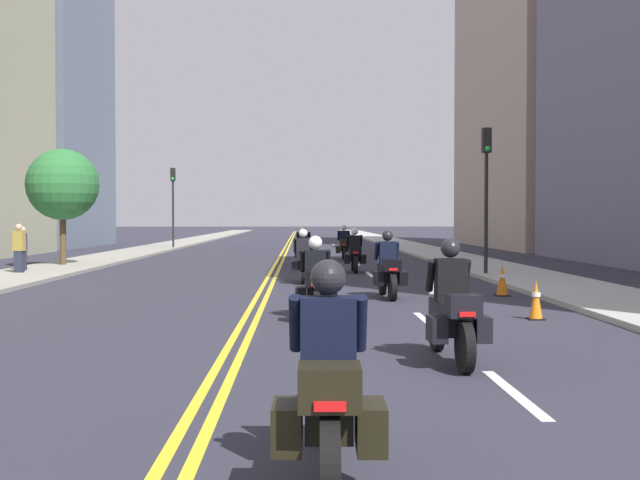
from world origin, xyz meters
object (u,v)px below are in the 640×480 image
Objects in this scene: motorcycle_7 at (344,246)px; traffic_cone_0 at (502,280)px; pedestrian_0 at (19,249)px; pedestrian_2 at (23,249)px; motorcycle_1 at (452,313)px; traffic_cone_1 at (536,300)px; motorcycle_3 at (388,271)px; motorcycle_2 at (316,285)px; motorcycle_4 at (303,260)px; motorcycle_6 at (304,249)px; motorcycle_0 at (328,393)px; street_tree_0 at (62,185)px; motorcycle_5 at (355,254)px; traffic_light_near at (486,175)px; traffic_light_far at (173,194)px.

motorcycle_7 is 2.86× the size of traffic_cone_0.
pedestrian_0 reaches higher than pedestrian_2.
pedestrian_2 is (-11.59, 16.86, 0.18)m from motorcycle_1.
motorcycle_3 is at bearing 120.32° from traffic_cone_1.
motorcycle_2 is 15.90m from pedestrian_2.
motorcycle_6 reaches higher than motorcycle_4.
pedestrian_2 is at bearing 141.23° from motorcycle_3.
motorcycle_0 is 23.60m from pedestrian_2.
motorcycle_1 reaches higher than motorcycle_4.
street_tree_0 reaches higher than motorcycle_1.
traffic_light_near is (4.12, -2.35, 2.68)m from motorcycle_5.
motorcycle_0 reaches higher than motorcycle_4.
street_tree_0 is at bearing -173.92° from motorcycle_6.
motorcycle_1 reaches higher than pedestrian_2.
motorcycle_1 reaches higher than motorcycle_2.
pedestrian_2 reaches higher than traffic_cone_1.
pedestrian_0 is at bearing 140.30° from traffic_cone_1.
motorcycle_5 is 0.45× the size of traffic_light_near.
motorcycle_6 is 4.44m from motorcycle_7.
pedestrian_0 is at bearing 129.72° from motorcycle_2.
pedestrian_2 is 0.35× the size of street_tree_0.
traffic_cone_0 is (4.88, -4.04, -0.28)m from motorcycle_4.
motorcycle_6 is 2.89× the size of traffic_cone_1.
motorcycle_3 is at bearing -84.20° from motorcycle_6.
motorcycle_4 is 6.34m from traffic_cone_0.
traffic_cone_0 is (2.95, 8.80, -0.28)m from motorcycle_1.
motorcycle_0 reaches higher than motorcycle_5.
motorcycle_1 is 19.36m from pedestrian_0.
street_tree_0 is (0.40, 3.22, 2.36)m from pedestrian_2.
motorcycle_3 is 17.22m from motorcycle_7.
motorcycle_6 is at bearing 132.13° from traffic_light_near.
street_tree_0 is (-11.16, -5.47, 2.54)m from motorcycle_7.
motorcycle_2 is 1.02× the size of motorcycle_7.
motorcycle_4 is at bearing -160.23° from traffic_light_near.
motorcycle_0 is at bearing -89.16° from motorcycle_4.
motorcycle_1 is at bearing -93.19° from motorcycle_3.
motorcycle_7 is 17.01m from traffic_cone_0.
traffic_light_far is (-7.98, 25.28, 2.77)m from motorcycle_4.
motorcycle_5 is at bearing 82.35° from motorcycle_2.
pedestrian_0 is at bearing -151.10° from motorcycle_6.
motorcycle_6 is (-1.79, 4.19, 0.01)m from motorcycle_5.
pedestrian_0 reaches higher than motorcycle_6.
pedestrian_2 reaches higher than motorcycle_5.
street_tree_0 is at bearing 112.10° from motorcycle_0.
pedestrian_0 is at bearing 116.34° from motorcycle_0.
traffic_cone_0 is 0.15× the size of traffic_light_far.
traffic_light_far is (-10.00, 29.80, 2.78)m from motorcycle_3.
motorcycle_4 is (-2.02, 4.52, 0.01)m from motorcycle_3.
motorcycle_6 and motorcycle_7 have the same top height.
motorcycle_6 is (0.04, 8.67, -0.01)m from motorcycle_4.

